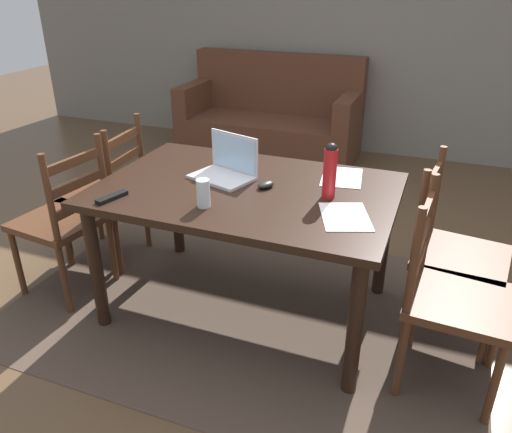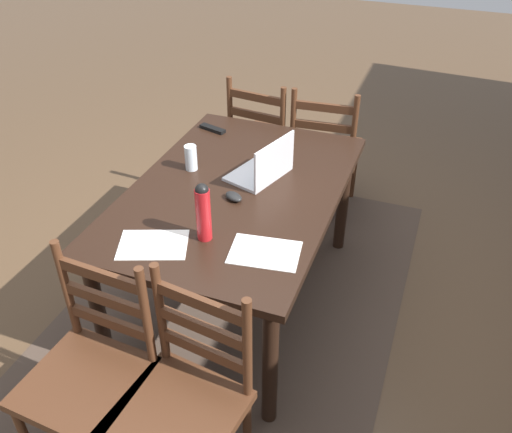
{
  "view_description": "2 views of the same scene",
  "coord_description": "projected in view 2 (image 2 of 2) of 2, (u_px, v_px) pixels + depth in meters",
  "views": [
    {
      "loc": [
        0.91,
        -2.21,
        1.75
      ],
      "look_at": [
        0.04,
        0.03,
        0.58
      ],
      "focal_mm": 35.14,
      "sensor_mm": 36.0,
      "label": 1
    },
    {
      "loc": [
        2.14,
        0.91,
        2.22
      ],
      "look_at": [
        -0.06,
        0.08,
        0.56
      ],
      "focal_mm": 38.49,
      "sensor_mm": 36.0,
      "label": 2
    }
  ],
  "objects": [
    {
      "name": "paper_stack_right",
      "position": [
        265.0,
        252.0,
        2.33
      ],
      "size": [
        0.25,
        0.32,
        0.0
      ],
      "primitive_type": "cube",
      "rotation": [
        0.0,
        0.0,
        0.14
      ],
      "color": "white",
      "rests_on": "dining_table"
    },
    {
      "name": "tv_remote",
      "position": [
        213.0,
        129.0,
        3.28
      ],
      "size": [
        0.09,
        0.18,
        0.02
      ],
      "primitive_type": "cube",
      "rotation": [
        0.0,
        0.0,
        2.87
      ],
      "color": "black",
      "rests_on": "dining_table"
    },
    {
      "name": "ground_plane",
      "position": [
        239.0,
        298.0,
        3.18
      ],
      "size": [
        14.0,
        14.0,
        0.0
      ],
      "primitive_type": "plane",
      "color": "brown"
    },
    {
      "name": "laptop",
      "position": [
        265.0,
        168.0,
        2.8
      ],
      "size": [
        0.37,
        0.31,
        0.23
      ],
      "color": "silver",
      "rests_on": "dining_table"
    },
    {
      "name": "dining_table",
      "position": [
        236.0,
        203.0,
        2.8
      ],
      "size": [
        1.52,
        1.01,
        0.75
      ],
      "color": "black",
      "rests_on": "ground"
    },
    {
      "name": "chair_right_near",
      "position": [
        91.0,
        373.0,
        2.17
      ],
      "size": [
        0.47,
        0.47,
        0.95
      ],
      "color": "#4C2B19",
      "rests_on": "ground"
    },
    {
      "name": "drinking_glass",
      "position": [
        191.0,
        158.0,
        2.87
      ],
      "size": [
        0.06,
        0.06,
        0.14
      ],
      "primitive_type": "cylinder",
      "color": "silver",
      "rests_on": "dining_table"
    },
    {
      "name": "chair_right_far",
      "position": [
        183.0,
        404.0,
        2.05
      ],
      "size": [
        0.5,
        0.5,
        0.95
      ],
      "color": "#4C2B19",
      "rests_on": "ground"
    },
    {
      "name": "computer_mouse",
      "position": [
        234.0,
        197.0,
        2.66
      ],
      "size": [
        0.1,
        0.12,
        0.03
      ],
      "primitive_type": "ellipsoid",
      "rotation": [
        0.0,
        0.0,
        -0.49
      ],
      "color": "black",
      "rests_on": "dining_table"
    },
    {
      "name": "chair_left_near",
      "position": [
        266.0,
        142.0,
        3.78
      ],
      "size": [
        0.49,
        0.49,
        0.95
      ],
      "color": "#4C2B19",
      "rests_on": "ground"
    },
    {
      "name": "water_bottle",
      "position": [
        203.0,
        211.0,
        2.33
      ],
      "size": [
        0.07,
        0.07,
        0.28
      ],
      "color": "red",
      "rests_on": "dining_table"
    },
    {
      "name": "paper_stack_left",
      "position": [
        153.0,
        245.0,
        2.37
      ],
      "size": [
        0.3,
        0.35,
        0.0
      ],
      "primitive_type": "cube",
      "rotation": [
        0.0,
        0.0,
        0.37
      ],
      "color": "white",
      "rests_on": "dining_table"
    },
    {
      "name": "chair_left_far",
      "position": [
        325.0,
        152.0,
        3.66
      ],
      "size": [
        0.47,
        0.47,
        0.95
      ],
      "color": "#4C2B19",
      "rests_on": "ground"
    },
    {
      "name": "area_rug",
      "position": [
        239.0,
        297.0,
        3.18
      ],
      "size": [
        2.59,
        1.79,
        0.01
      ],
      "primitive_type": "cube",
      "color": "#47382D",
      "rests_on": "ground"
    }
  ]
}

